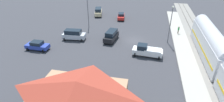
{
  "coord_description": "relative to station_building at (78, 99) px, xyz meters",
  "views": [
    {
      "loc": [
        -2.61,
        35.6,
        16.83
      ],
      "look_at": [
        3.19,
        7.48,
        1.0
      ],
      "focal_mm": 28.8,
      "sensor_mm": 36.0,
      "label": 1
    }
  ],
  "objects": [
    {
      "name": "light_pole_lot_center",
      "position": [
        7.98,
        -27.7,
        2.47
      ],
      "size": [
        0.44,
        0.44,
        8.29
      ],
      "color": "#515156",
      "rests_on": "ground"
    },
    {
      "name": "railway_track",
      "position": [
        -18.0,
        -22.0,
        -2.6
      ],
      "size": [
        4.8,
        70.0,
        0.3
      ],
      "color": "gray",
      "rests_on": "ground"
    },
    {
      "name": "pedestrian_on_platform",
      "position": [
        -13.81,
        -27.18,
        -1.42
      ],
      "size": [
        0.36,
        0.36,
        1.71
      ],
      "color": "brown",
      "rests_on": "platform"
    },
    {
      "name": "platform",
      "position": [
        -14.0,
        -22.0,
        -2.55
      ],
      "size": [
        3.2,
        46.0,
        0.3
      ],
      "color": "#A8A399",
      "rests_on": "ground"
    },
    {
      "name": "suv_tan",
      "position": [
        8.14,
        -37.47,
        -1.55
      ],
      "size": [
        3.03,
        5.22,
        2.22
      ],
      "color": "#C6B284",
      "rests_on": "ground"
    },
    {
      "name": "light_pole_near_platform",
      "position": [
        -11.2,
        -22.28,
        2.22
      ],
      "size": [
        0.44,
        0.44,
        7.82
      ],
      "color": "#515156",
      "rests_on": "ground"
    },
    {
      "name": "sedan_blue",
      "position": [
        13.97,
        -13.97,
        -1.82
      ],
      "size": [
        4.52,
        2.32,
        1.74
      ],
      "color": "#283D9E",
      "rests_on": "ground"
    },
    {
      "name": "pickup_white",
      "position": [
        -7.06,
        -15.85,
        -1.67
      ],
      "size": [
        5.53,
        2.81,
        2.14
      ],
      "color": "white",
      "rests_on": "ground"
    },
    {
      "name": "station_building",
      "position": [
        0.0,
        0.0,
        0.0
      ],
      "size": [
        10.88,
        8.41,
        5.18
      ],
      "color": "tan",
      "rests_on": "ground"
    },
    {
      "name": "ground_plane",
      "position": [
        -4.0,
        -22.0,
        -2.7
      ],
      "size": [
        200.0,
        200.0,
        0.0
      ],
      "primitive_type": "plane",
      "color": "#38383D"
    },
    {
      "name": "sedan_red",
      "position": [
        0.87,
        -35.39,
        -1.82
      ],
      "size": [
        2.39,
        4.69,
        1.74
      ],
      "color": "red",
      "rests_on": "ground"
    },
    {
      "name": "suv_black",
      "position": [
        0.68,
        -20.95,
        -1.55
      ],
      "size": [
        2.6,
        5.12,
        2.22
      ],
      "color": "black",
      "rests_on": "ground"
    },
    {
      "name": "suv_silver",
      "position": [
        8.8,
        -19.84,
        -1.55
      ],
      "size": [
        5.04,
        2.7,
        2.22
      ],
      "color": "silver",
      "rests_on": "ground"
    }
  ]
}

